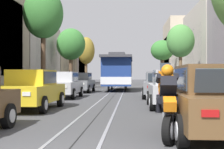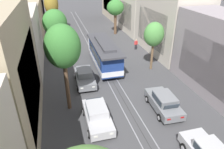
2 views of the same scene
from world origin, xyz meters
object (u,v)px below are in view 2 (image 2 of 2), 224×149
street_tree_kerb_right_second (154,35)px  parked_car_grey_fourth_left (85,77)px  street_tree_kerb_left_second (63,48)px  street_tree_kerb_left_mid (55,23)px  street_tree_kerb_left_fourth (51,4)px  parked_car_grey_mid_right (164,102)px  street_tree_kerb_right_mid (115,8)px  parked_car_silver_mid_left (97,115)px  cable_car_trolley (105,55)px  pedestrian_on_left_pavement (136,44)px

street_tree_kerb_right_second → parked_car_grey_fourth_left: bearing=-170.2°
street_tree_kerb_left_second → street_tree_kerb_right_second: (10.23, 5.32, -1.38)m
street_tree_kerb_left_mid → street_tree_kerb_left_second: bearing=-88.5°
street_tree_kerb_left_fourth → parked_car_grey_mid_right: bearing=-73.4°
street_tree_kerb_right_mid → parked_car_grey_fourth_left: bearing=-116.2°
street_tree_kerb_left_fourth → street_tree_kerb_right_mid: street_tree_kerb_left_fourth is taller
street_tree_kerb_left_second → street_tree_kerb_right_mid: 23.00m
parked_car_silver_mid_left → street_tree_kerb_right_second: (8.28, 7.96, 3.41)m
street_tree_kerb_left_mid → parked_car_grey_fourth_left: bearing=-74.1°
street_tree_kerb_right_second → street_tree_kerb_right_mid: street_tree_kerb_right_mid is taller
cable_car_trolley → street_tree_kerb_left_mid: bearing=136.8°
cable_car_trolley → pedestrian_on_left_pavement: size_ratio=5.89×
parked_car_grey_fourth_left → street_tree_kerb_right_mid: bearing=63.8°
parked_car_grey_mid_right → cable_car_trolley: (-2.81, 9.57, 0.86)m
street_tree_kerb_left_second → street_tree_kerb_left_fourth: (-0.52, 25.28, -0.62)m
parked_car_grey_mid_right → street_tree_kerb_left_second: street_tree_kerb_left_second is taller
parked_car_grey_fourth_left → street_tree_kerb_left_fourth: bearing=96.7°
parked_car_grey_mid_right → street_tree_kerb_right_second: bearing=72.2°
parked_car_grey_fourth_left → cable_car_trolley: (2.92, 3.21, 0.86)m
street_tree_kerb_right_second → parked_car_silver_mid_left: bearing=-136.1°
street_tree_kerb_right_mid → pedestrian_on_left_pavement: 9.38m
cable_car_trolley → street_tree_kerb_right_second: bearing=-18.6°
street_tree_kerb_left_second → cable_car_trolley: street_tree_kerb_left_second is taller
street_tree_kerb_right_second → street_tree_kerb_right_mid: bearing=90.1°
parked_car_silver_mid_left → street_tree_kerb_left_fourth: size_ratio=0.62×
parked_car_silver_mid_left → street_tree_kerb_left_fourth: 28.34m
parked_car_silver_mid_left → street_tree_kerb_left_mid: size_ratio=0.68×
parked_car_grey_fourth_left → street_tree_kerb_left_second: street_tree_kerb_left_second is taller
street_tree_kerb_left_second → parked_car_silver_mid_left: bearing=-53.5°
street_tree_kerb_left_fourth → cable_car_trolley: (5.44, -18.17, -3.31)m
parked_car_silver_mid_left → street_tree_kerb_left_mid: street_tree_kerb_left_mid is taller
parked_car_grey_fourth_left → street_tree_kerb_right_second: street_tree_kerb_right_second is taller
street_tree_kerb_left_mid → pedestrian_on_left_pavement: bearing=-0.2°
parked_car_silver_mid_left → cable_car_trolley: (2.97, 9.75, 0.86)m
street_tree_kerb_right_mid → cable_car_trolley: bearing=-111.4°
parked_car_grey_fourth_left → cable_car_trolley: 4.42m
cable_car_trolley → parked_car_silver_mid_left: bearing=-106.9°
parked_car_grey_mid_right → street_tree_kerb_right_second: (2.50, 7.78, 3.41)m
parked_car_silver_mid_left → cable_car_trolley: size_ratio=0.48×
parked_car_silver_mid_left → street_tree_kerb_left_second: 5.81m
street_tree_kerb_left_mid → street_tree_kerb_left_fourth: 13.25m
parked_car_silver_mid_left → pedestrian_on_left_pavement: size_ratio=2.81×
street_tree_kerb_left_mid → street_tree_kerb_left_fourth: (-0.20, 13.25, 0.33)m
parked_car_silver_mid_left → cable_car_trolley: cable_car_trolley is taller
street_tree_kerb_right_mid → parked_car_grey_mid_right: bearing=-96.1°
street_tree_kerb_left_mid → pedestrian_on_left_pavement: (11.20, -0.05, -3.76)m
pedestrian_on_left_pavement → cable_car_trolley: bearing=-140.7°
parked_car_grey_mid_right → street_tree_kerb_left_fourth: (-8.25, 27.74, 4.17)m
parked_car_silver_mid_left → parked_car_grey_fourth_left: size_ratio=0.99×
parked_car_silver_mid_left → street_tree_kerb_left_second: (-1.95, 2.64, 4.79)m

